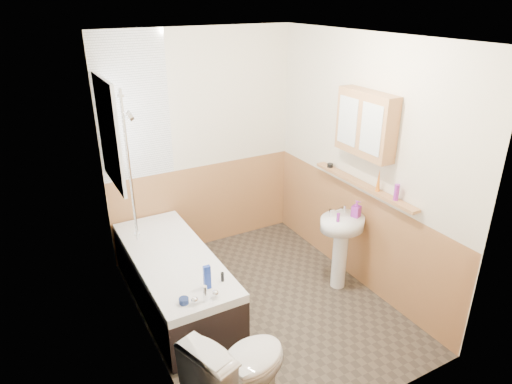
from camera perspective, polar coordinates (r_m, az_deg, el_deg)
floor at (r=4.61m, az=0.93°, el=-13.89°), size 2.80×2.80×0.00m
ceiling at (r=3.66m, az=1.20°, el=18.85°), size 2.80×2.80×0.00m
wall_back at (r=5.16m, az=-6.82°, el=5.95°), size 2.20×0.02×2.50m
wall_front at (r=2.97m, az=14.90°, el=-8.86°), size 2.20×0.02×2.50m
wall_left at (r=3.59m, az=-14.50°, el=-2.83°), size 0.02×2.80×2.50m
wall_right at (r=4.59m, az=13.18°, el=3.18°), size 0.02×2.80×2.50m
wainscot_right at (r=4.88m, az=12.17°, el=-5.13°), size 0.01×2.80×1.00m
wainscot_front at (r=3.44m, az=13.26°, el=-19.31°), size 2.20×0.01×1.00m
wainscot_back at (r=5.42m, az=-6.35°, el=-1.69°), size 2.20×0.01×1.00m
tile_cladding_left at (r=3.60m, az=-14.16°, el=-2.75°), size 0.01×2.80×2.50m
tile_return_back at (r=4.79m, az=-15.14°, el=10.13°), size 0.75×0.01×1.50m
window at (r=4.34m, az=-17.82°, el=7.05°), size 0.03×0.79×0.99m
bathtub at (r=4.56m, az=-10.20°, el=-10.47°), size 0.70×1.80×0.67m
shower_riser at (r=3.83m, az=-15.54°, el=4.26°), size 0.11×0.09×1.31m
toilet at (r=3.42m, az=-1.96°, el=-21.51°), size 0.89×0.67×0.77m
sink at (r=4.65m, az=10.60°, el=-5.66°), size 0.46×0.37×0.89m
pine_shelf at (r=4.53m, az=13.19°, el=0.85°), size 0.10×1.37×0.03m
medicine_cabinet at (r=4.32m, az=13.56°, el=8.28°), size 0.17×0.66×0.60m
foam_can at (r=4.21m, az=17.16°, el=-0.03°), size 0.05×0.05×0.15m
green_bottle at (r=4.35m, az=15.07°, el=1.44°), size 0.06×0.06×0.22m
black_jar at (r=4.88m, az=9.25°, el=3.31°), size 0.08×0.08×0.04m
soap_bottle at (r=4.57m, az=12.39°, el=-2.57°), size 0.13×0.19×0.08m
clear_bottle at (r=4.44m, az=10.23°, el=-3.16°), size 0.04×0.04×0.09m
blue_gel at (r=3.87m, az=-6.14°, el=-10.54°), size 0.06×0.04×0.21m
cream_jar at (r=3.78m, az=-9.01°, el=-13.29°), size 0.10×0.10×0.05m
orange_bottle at (r=3.98m, az=-4.21°, el=-10.53°), size 0.03×0.03×0.09m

